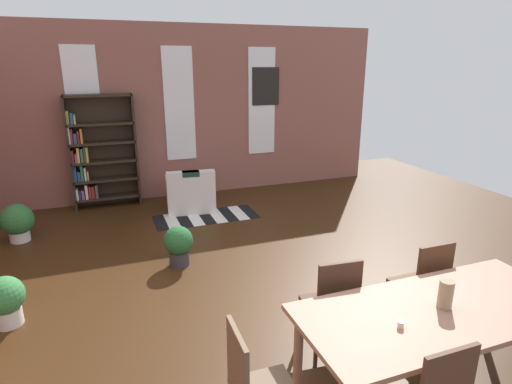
% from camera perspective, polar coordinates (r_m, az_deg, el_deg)
% --- Properties ---
extents(ground_plane, '(11.67, 11.67, 0.00)m').
position_cam_1_polar(ground_plane, '(4.38, 2.14, -17.07)').
color(ground_plane, '#39220E').
extents(back_wall_brick, '(7.97, 0.12, 3.14)m').
position_cam_1_polar(back_wall_brick, '(8.06, -10.44, 10.55)').
color(back_wall_brick, '#91574D').
rests_on(back_wall_brick, ground).
extents(window_pane_0, '(0.55, 0.02, 2.04)m').
position_cam_1_polar(window_pane_0, '(7.85, -22.34, 10.56)').
color(window_pane_0, white).
extents(window_pane_1, '(0.55, 0.02, 2.04)m').
position_cam_1_polar(window_pane_1, '(7.97, -10.41, 11.63)').
color(window_pane_1, white).
extents(window_pane_2, '(0.55, 0.02, 2.04)m').
position_cam_1_polar(window_pane_2, '(8.41, 0.78, 12.18)').
color(window_pane_2, white).
extents(dining_table, '(2.12, 0.90, 0.77)m').
position_cam_1_polar(dining_table, '(3.45, 23.70, -15.39)').
color(dining_table, '#A3725C').
rests_on(dining_table, ground).
extents(vase_on_table, '(0.10, 0.10, 0.21)m').
position_cam_1_polar(vase_on_table, '(3.37, 24.42, -12.56)').
color(vase_on_table, '#998466').
rests_on(vase_on_table, dining_table).
extents(tealight_candle_0, '(0.04, 0.04, 0.05)m').
position_cam_1_polar(tealight_candle_0, '(3.08, 19.10, -16.69)').
color(tealight_candle_0, silver).
rests_on(tealight_candle_0, dining_table).
extents(dining_chair_far_right, '(0.40, 0.40, 0.95)m').
position_cam_1_polar(dining_chair_far_right, '(4.24, 21.82, -11.52)').
color(dining_chair_far_right, '#4D2F1D').
rests_on(dining_chair_far_right, ground).
extents(dining_chair_far_left, '(0.44, 0.44, 0.95)m').
position_cam_1_polar(dining_chair_far_left, '(3.72, 10.35, -14.74)').
color(dining_chair_far_left, '#40281C').
rests_on(dining_chair_far_left, ground).
extents(bookshelf_tall, '(1.13, 0.29, 1.96)m').
position_cam_1_polar(bookshelf_tall, '(7.79, -20.67, 4.93)').
color(bookshelf_tall, '#2D2319').
rests_on(bookshelf_tall, ground).
extents(armchair_white, '(0.89, 0.89, 0.75)m').
position_cam_1_polar(armchair_white, '(7.39, -8.94, -0.24)').
color(armchair_white, silver).
rests_on(armchair_white, ground).
extents(potted_plant_by_shelf, '(0.45, 0.45, 0.56)m').
position_cam_1_polar(potted_plant_by_shelf, '(6.88, -29.74, -3.48)').
color(potted_plant_by_shelf, silver).
rests_on(potted_plant_by_shelf, ground).
extents(potted_plant_corner, '(0.37, 0.37, 0.52)m').
position_cam_1_polar(potted_plant_corner, '(5.38, -10.51, -6.96)').
color(potted_plant_corner, '#333338').
rests_on(potted_plant_corner, ground).
extents(potted_plant_window, '(0.37, 0.37, 0.51)m').
position_cam_1_polar(potted_plant_window, '(4.82, -30.99, -12.41)').
color(potted_plant_window, silver).
rests_on(potted_plant_window, ground).
extents(striped_rug, '(1.70, 0.72, 0.01)m').
position_cam_1_polar(striped_rug, '(7.05, -6.81, -3.37)').
color(striped_rug, black).
rests_on(striped_rug, ground).
extents(framed_picture, '(0.56, 0.03, 0.72)m').
position_cam_1_polar(framed_picture, '(8.42, 1.31, 14.18)').
color(framed_picture, black).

